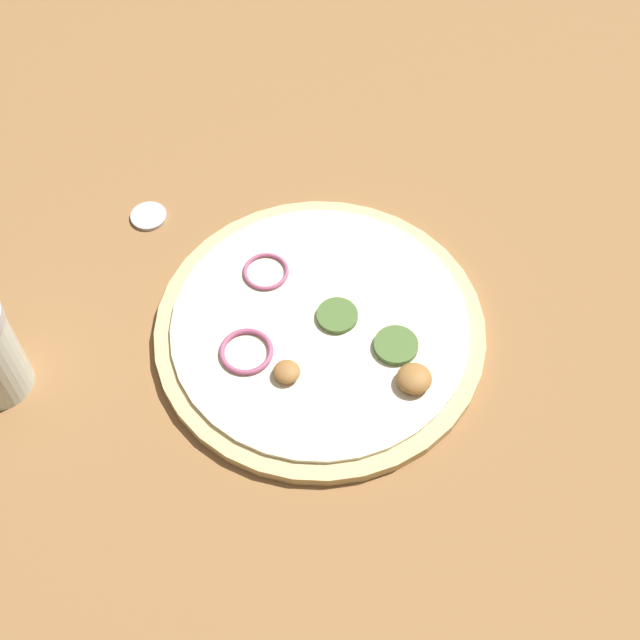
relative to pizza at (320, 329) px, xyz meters
name	(u,v)px	position (x,y,z in m)	size (l,w,h in m)	color
ground_plane	(320,333)	(0.00, 0.00, -0.01)	(3.00, 3.00, 0.00)	olive
pizza	(320,329)	(0.00, 0.00, 0.00)	(0.28, 0.28, 0.03)	#D6B77A
loose_cap	(148,215)	(0.09, -0.18, 0.00)	(0.03, 0.03, 0.01)	#B2B2B7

